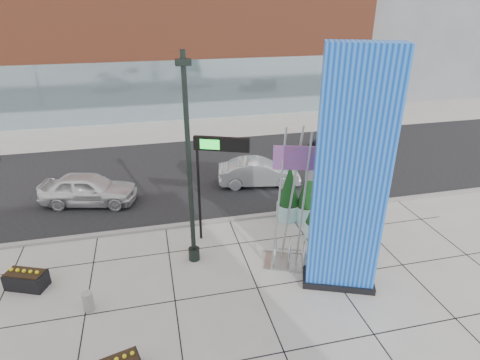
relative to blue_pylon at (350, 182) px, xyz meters
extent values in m
plane|color=#9E9991|center=(-4.00, 1.39, -4.14)|extent=(160.00, 160.00, 0.00)
cube|color=black|center=(-4.00, 11.39, -4.13)|extent=(80.00, 12.00, 0.02)
cube|color=gray|center=(-4.00, 5.39, -4.08)|extent=(80.00, 0.30, 0.12)
cube|color=#9D492D|center=(-3.00, 28.39, 1.36)|extent=(34.00, 10.00, 11.00)
cube|color=#8CA5B2|center=(-3.00, 23.59, -1.64)|extent=(34.00, 0.60, 5.00)
cube|color=slate|center=(22.00, 33.39, 4.86)|extent=(20.00, 18.00, 18.00)
cube|color=#0C43BB|center=(0.00, 0.00, 0.14)|extent=(2.56, 1.77, 8.57)
cube|color=black|center=(0.00, 0.00, -4.02)|extent=(2.81, 2.01, 0.24)
cylinder|color=black|center=(-5.02, 2.70, -0.05)|extent=(0.18, 0.18, 8.19)
cylinder|color=black|center=(-5.02, 2.70, -3.88)|extent=(0.45, 0.45, 0.51)
cube|color=black|center=(-5.02, 2.70, 3.64)|extent=(0.53, 0.27, 0.23)
cube|color=#AEB1B3|center=(-1.09, 1.48, -4.11)|extent=(2.77, 2.07, 0.07)
cylinder|color=#AEB1B3|center=(-1.88, 1.25, -1.32)|extent=(0.10, 0.10, 5.64)
cylinder|color=#AEB1B3|center=(-1.43, 1.65, -1.32)|extent=(0.10, 0.10, 5.64)
cylinder|color=#AEB1B3|center=(-0.98, 1.37, -1.32)|extent=(0.10, 0.10, 5.64)
cylinder|color=#AEB1B3|center=(-0.47, 1.70, -1.32)|extent=(0.10, 0.10, 5.64)
cylinder|color=#AEB1B3|center=(-0.19, 1.20, -1.32)|extent=(0.10, 0.10, 5.64)
torus|color=#AEB1B3|center=(-1.94, 1.37, -3.60)|extent=(0.45, 0.98, 1.03)
torus|color=#AEB1B3|center=(-1.37, 1.59, -3.60)|extent=(0.45, 0.98, 1.03)
torus|color=#AEB1B3|center=(-0.81, 1.37, -3.60)|extent=(0.45, 0.98, 1.03)
torus|color=#AEB1B3|center=(-0.24, 1.59, -3.60)|extent=(0.45, 0.98, 1.03)
cube|color=red|center=(-1.43, 1.48, 0.37)|extent=(1.42, 0.50, 0.90)
cube|color=#AEB1B3|center=(-0.41, 1.59, -0.19)|extent=(1.03, 0.57, 0.68)
cylinder|color=gray|center=(-8.88, 0.63, -3.79)|extent=(0.36, 0.36, 0.71)
cylinder|color=black|center=(-4.52, 4.19, -1.80)|extent=(0.11, 0.11, 4.68)
cube|color=black|center=(-3.52, 4.19, 0.32)|extent=(2.14, 1.03, 0.56)
cube|color=#19D833|center=(-3.97, 4.07, 0.32)|extent=(0.73, 0.32, 0.39)
cylinder|color=#9BCDD0|center=(0.60, 4.65, -3.76)|extent=(1.08, 1.08, 0.76)
cylinder|color=black|center=(0.60, 4.65, -3.38)|extent=(1.00, 1.00, 0.07)
cone|color=black|center=(0.60, 4.65, -2.40)|extent=(0.98, 0.98, 1.95)
cylinder|color=#9BCDD0|center=(0.45, 3.19, -3.80)|extent=(0.99, 0.99, 0.69)
cylinder|color=black|center=(0.45, 3.19, -3.45)|extent=(0.91, 0.91, 0.06)
cone|color=black|center=(0.45, 3.19, -2.56)|extent=(0.89, 0.89, 1.77)
cylinder|color=#9BCDD0|center=(-0.20, 4.99, -3.75)|extent=(1.12, 1.12, 0.79)
cylinder|color=black|center=(-0.20, 4.99, -3.35)|extent=(1.03, 1.03, 0.07)
cone|color=black|center=(-0.20, 4.99, -2.34)|extent=(1.01, 1.01, 2.02)
cube|color=black|center=(-11.20, 2.39, -3.83)|extent=(1.60, 1.21, 0.62)
cube|color=black|center=(-11.20, 2.39, -3.50)|extent=(1.47, 1.08, 0.06)
imported|color=silver|center=(-9.61, 8.76, -3.33)|extent=(5.10, 2.99, 1.63)
imported|color=#B6BABE|center=(-0.54, 8.94, -3.39)|extent=(4.72, 2.30, 1.49)
imported|color=black|center=(6.32, 12.83, -3.49)|extent=(4.55, 1.99, 1.30)
camera|label=1|loc=(-6.31, -10.86, 5.58)|focal=30.00mm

